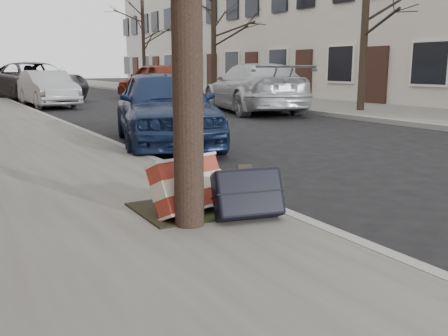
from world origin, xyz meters
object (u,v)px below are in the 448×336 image
suitcase_red (188,186)px  suitcase_navy (248,193)px  car_near_mid (48,89)px  car_near_front (165,106)px

suitcase_red → suitcase_navy: size_ratio=1.13×
suitcase_navy → car_near_mid: car_near_mid is taller
suitcase_red → car_near_front: bearing=54.1°
car_near_front → suitcase_navy: bearing=-90.2°
suitcase_red → car_near_mid: size_ratio=0.17×
car_near_front → car_near_mid: size_ratio=1.05×
car_near_front → car_near_mid: (-0.07, 10.04, -0.05)m
suitcase_red → car_near_mid: car_near_mid is taller
suitcase_navy → car_near_front: size_ratio=0.14×
car_near_front → suitcase_red: bearing=-95.5°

